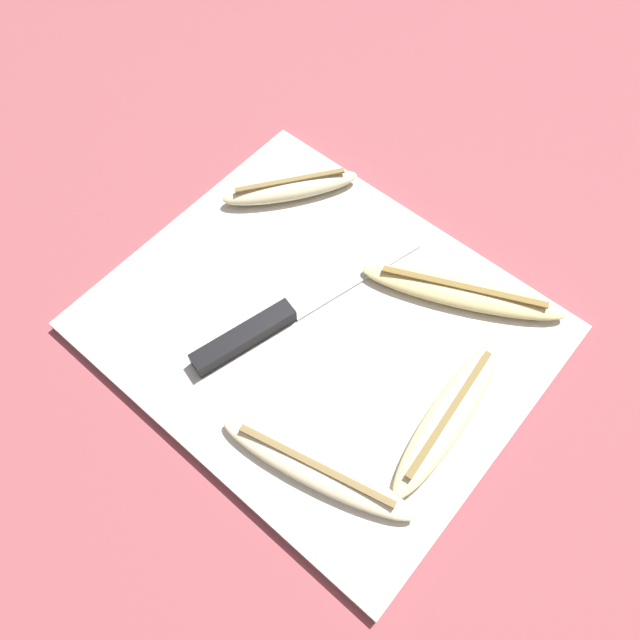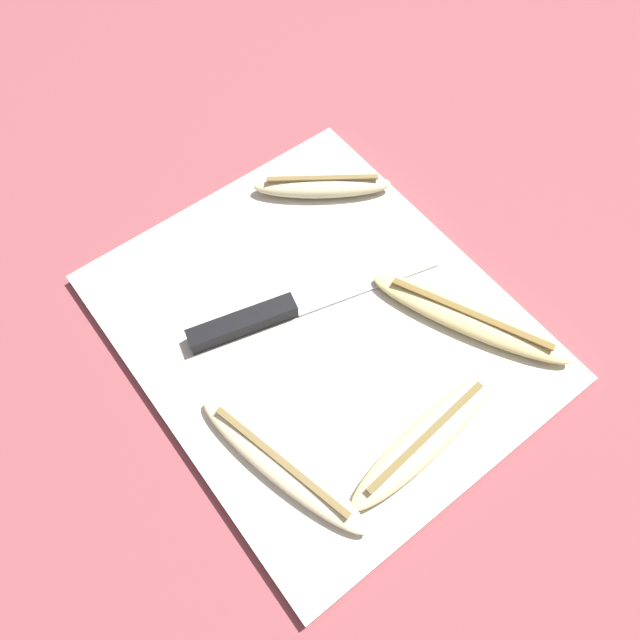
% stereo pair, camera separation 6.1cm
% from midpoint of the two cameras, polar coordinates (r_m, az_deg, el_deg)
% --- Properties ---
extents(ground_plane, '(4.00, 4.00, 0.00)m').
position_cam_midpoint_polar(ground_plane, '(0.63, 2.76, -1.22)').
color(ground_plane, '#93474C').
extents(cutting_board, '(0.41, 0.35, 0.01)m').
position_cam_midpoint_polar(cutting_board, '(0.62, 2.79, -0.96)').
color(cutting_board, beige).
rests_on(cutting_board, ground_plane).
extents(knife, '(0.09, 0.26, 0.02)m').
position_cam_midpoint_polar(knife, '(0.62, -1.85, 0.27)').
color(knife, black).
rests_on(knife, cutting_board).
extents(banana_soft_right, '(0.05, 0.18, 0.02)m').
position_cam_midpoint_polar(banana_soft_right, '(0.58, 12.96, -10.62)').
color(banana_soft_right, beige).
rests_on(banana_soft_right, cutting_board).
extents(banana_cream_curved, '(0.12, 0.14, 0.02)m').
position_cam_midpoint_polar(banana_cream_curved, '(0.71, 2.72, 12.01)').
color(banana_cream_curved, beige).
rests_on(banana_cream_curved, cutting_board).
extents(banana_pale_long, '(0.19, 0.08, 0.02)m').
position_cam_midpoint_polar(banana_pale_long, '(0.56, -0.34, -13.31)').
color(banana_pale_long, beige).
rests_on(banana_pale_long, cutting_board).
extents(banana_golden_short, '(0.20, 0.12, 0.02)m').
position_cam_midpoint_polar(banana_golden_short, '(0.64, 16.20, -0.09)').
color(banana_golden_short, '#EDD689').
rests_on(banana_golden_short, cutting_board).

